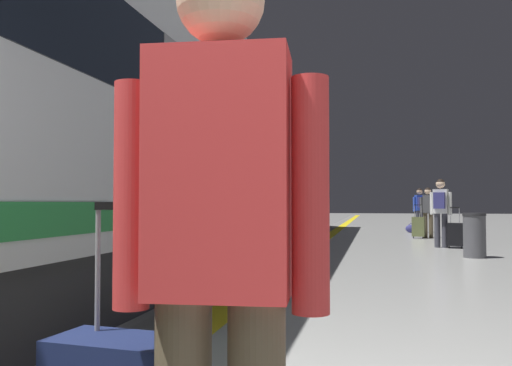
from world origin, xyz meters
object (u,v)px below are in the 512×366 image
Objects in this scene: duffel_bag_far at (411,229)px; suitcase_mid at (418,227)px; traveller_foreground at (220,238)px; passenger_mid at (428,209)px; suitcase_near at (456,234)px; high_speed_train at (196,136)px; passenger_far at (420,206)px; waste_bin at (474,235)px; passenger_near at (441,207)px.

suitcase_mid is at bearing -89.99° from duffel_bag_far.
traveller_foreground is 17.10m from passenger_mid.
duffel_bag_far is at bearing 94.74° from suitcase_near.
passenger_mid reaches higher than duffel_bag_far.
passenger_mid is (-0.28, 4.06, 0.59)m from suitcase_near.
suitcase_near is 7.22m from duffel_bag_far.
high_speed_train is 73.84× the size of duffel_bag_far.
passenger_far is (2.05, 20.28, -0.03)m from traveller_foreground.
passenger_far reaches higher than suitcase_mid.
passenger_far reaches higher than waste_bin.
high_speed_train is 20.20× the size of passenger_mid.
duffel_bag_far is (-0.32, 3.14, -0.78)m from passenger_mid.
passenger_near is 1.61× the size of suitcase_mid.
waste_bin is at bearing -81.45° from passenger_near.
traveller_foreground reaches higher than waste_bin.
suitcase_mid is (4.95, 7.26, -2.14)m from high_speed_train.
passenger_near is 1.89× the size of waste_bin.
waste_bin is at bearing 11.38° from high_speed_train.
high_speed_train is at bearing -147.95° from suitcase_near.
suitcase_near is at bearing -87.90° from passenger_far.
passenger_mid reaches higher than suitcase_near.
traveller_foreground reaches higher than suitcase_near.
waste_bin is at bearing 77.40° from traveller_foreground.
passenger_far is at bearing 91.88° from waste_bin.
passenger_mid is at bearing 39.76° from suitcase_mid.
duffel_bag_far is (1.72, 20.12, -0.87)m from traveller_foreground.
suitcase_near is 0.95× the size of suitcase_mid.
passenger_near is (5.22, 3.62, -1.48)m from high_speed_train.
passenger_far is (5.28, 10.83, -1.51)m from high_speed_train.
suitcase_mid reaches higher than duffel_bag_far.
passenger_far is (-0.27, 7.36, 0.65)m from suitcase_near.
waste_bin is at bearing -88.83° from suitcase_near.
passenger_near is at bearing 81.35° from traveller_foreground.
passenger_near reaches higher than passenger_far.
passenger_mid reaches higher than suitcase_mid.
passenger_far is (0.33, 3.57, 0.62)m from suitcase_mid.
waste_bin is (2.36, 10.58, -0.57)m from traveller_foreground.
suitcase_near is (5.55, 3.47, -2.16)m from high_speed_train.
suitcase_mid is at bearing 55.72° from high_speed_train.
suitcase_near is 3.84m from suitcase_mid.
high_speed_train is 10.10m from traveller_foreground.
suitcase_near is 2.35m from waste_bin.
duffel_bag_far is at bearing 90.01° from suitcase_mid.
passenger_far is at bearing 27.01° from duffel_bag_far.
waste_bin is (0.64, -6.14, 0.09)m from suitcase_mid.
passenger_far is (0.06, 7.21, -0.03)m from passenger_near.
waste_bin is (0.32, -6.40, -0.48)m from passenger_mid.
passenger_near reaches higher than passenger_mid.
passenger_near is 3.91m from passenger_mid.
high_speed_train reaches higher than suitcase_near.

